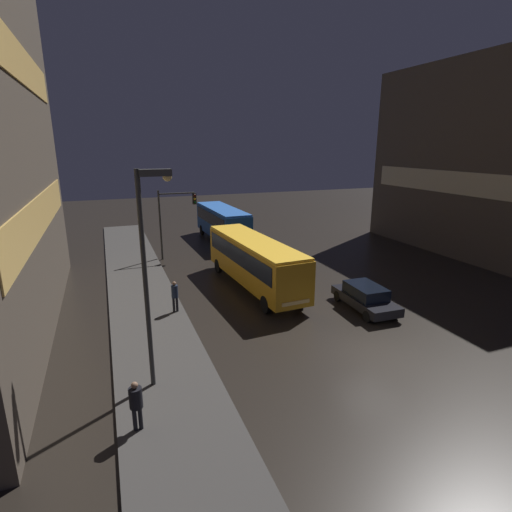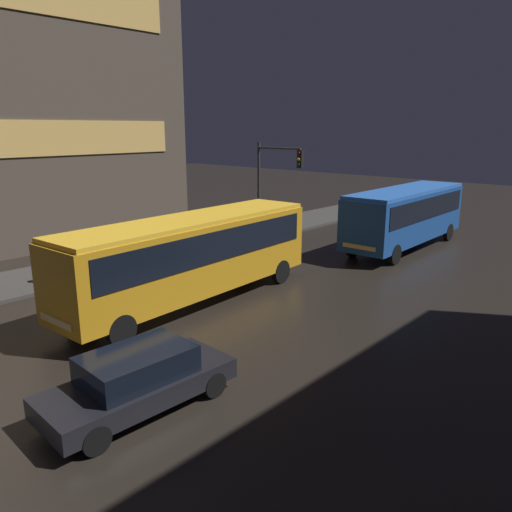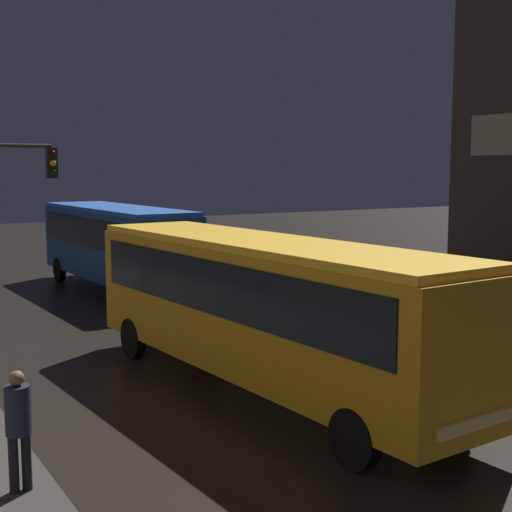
# 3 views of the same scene
# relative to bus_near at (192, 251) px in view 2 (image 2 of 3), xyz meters

# --- Properties ---
(sidewalk_left) EXTENTS (4.00, 48.00, 0.15)m
(sidewalk_left) POSITION_rel_bus_near_xyz_m (-7.12, 0.00, -1.94)
(sidewalk_left) COLOR #3D3A38
(sidewalk_left) RESTS_ON ground
(bus_near) EXTENTS (3.06, 11.12, 3.26)m
(bus_near) POSITION_rel_bus_near_xyz_m (0.00, 0.00, 0.00)
(bus_near) COLOR orange
(bus_near) RESTS_ON ground
(bus_far) EXTENTS (2.82, 9.94, 3.25)m
(bus_far) POSITION_rel_bus_near_xyz_m (1.79, 13.57, -0.01)
(bus_far) COLOR #194793
(bus_far) RESTS_ON ground
(car_taxi) EXTENTS (2.06, 4.61, 1.45)m
(car_taxi) POSITION_rel_bus_near_xyz_m (4.67, -5.68, -1.27)
(car_taxi) COLOR black
(car_taxi) RESTS_ON ground
(pedestrian_near) EXTENTS (0.51, 0.51, 1.77)m
(pedestrian_near) POSITION_rel_bus_near_xyz_m (-5.63, -2.50, -0.81)
(pedestrian_near) COLOR black
(pedestrian_near) RESTS_ON sidewalk_left
(traffic_light_main) EXTENTS (3.09, 0.35, 5.68)m
(traffic_light_main) POSITION_rel_bus_near_xyz_m (-3.64, 8.91, 1.84)
(traffic_light_main) COLOR #2D2D2D
(traffic_light_main) RESTS_ON ground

